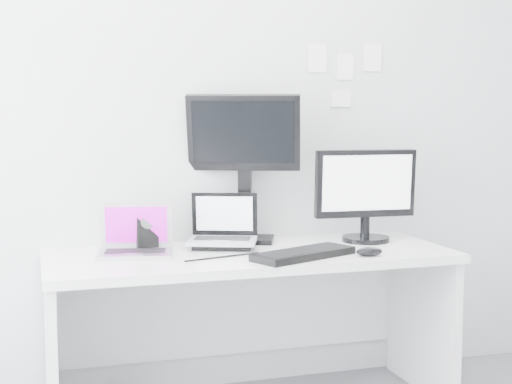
% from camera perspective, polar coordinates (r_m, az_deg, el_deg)
% --- Properties ---
extents(back_wall, '(3.60, 0.00, 3.60)m').
position_cam_1_polar(back_wall, '(3.58, -2.05, 6.16)').
color(back_wall, silver).
rests_on(back_wall, ground).
extents(desk, '(1.80, 0.70, 0.73)m').
position_cam_1_polar(desk, '(3.38, -0.43, -10.74)').
color(desk, white).
rests_on(desk, ground).
extents(macbook, '(0.36, 0.30, 0.24)m').
position_cam_1_polar(macbook, '(3.22, -9.36, -2.85)').
color(macbook, '#ADADB2').
rests_on(macbook, desk).
extents(speaker, '(0.11, 0.11, 0.19)m').
position_cam_1_polar(speaker, '(3.35, -8.49, -2.87)').
color(speaker, black).
rests_on(speaker, desk).
extents(dell_laptop, '(0.37, 0.33, 0.26)m').
position_cam_1_polar(dell_laptop, '(3.36, -2.63, -2.23)').
color(dell_laptop, '#9FA2A6').
rests_on(dell_laptop, desk).
extents(rear_monitor, '(0.57, 0.38, 0.73)m').
position_cam_1_polar(rear_monitor, '(3.51, -0.93, 1.97)').
color(rear_monitor, black).
rests_on(rear_monitor, desk).
extents(samsung_monitor, '(0.51, 0.25, 0.46)m').
position_cam_1_polar(samsung_monitor, '(3.58, 8.53, -0.16)').
color(samsung_monitor, black).
rests_on(samsung_monitor, desk).
extents(keyboard, '(0.50, 0.34, 0.03)m').
position_cam_1_polar(keyboard, '(3.17, 3.70, -4.80)').
color(keyboard, black).
rests_on(keyboard, desk).
extents(mouse, '(0.12, 0.08, 0.04)m').
position_cam_1_polar(mouse, '(3.23, 8.75, -4.58)').
color(mouse, black).
rests_on(mouse, desk).
extents(wall_note_0, '(0.10, 0.00, 0.14)m').
position_cam_1_polar(wall_note_0, '(3.72, 4.77, 10.29)').
color(wall_note_0, white).
rests_on(wall_note_0, back_wall).
extents(wall_note_1, '(0.09, 0.00, 0.13)m').
position_cam_1_polar(wall_note_1, '(3.78, 6.91, 9.60)').
color(wall_note_1, white).
rests_on(wall_note_1, back_wall).
extents(wall_note_2, '(0.10, 0.00, 0.14)m').
position_cam_1_polar(wall_note_2, '(3.85, 9.00, 10.25)').
color(wall_note_2, white).
rests_on(wall_note_2, back_wall).
extents(wall_note_3, '(0.11, 0.00, 0.08)m').
position_cam_1_polar(wall_note_3, '(3.76, 6.60, 7.18)').
color(wall_note_3, white).
rests_on(wall_note_3, back_wall).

